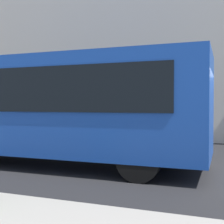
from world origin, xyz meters
TOP-DOWN VIEW (x-y plane):
  - ground_plane at (0.00, 0.00)m, footprint 60.00×60.00m
  - building_facade_far at (-0.02, -6.80)m, footprint 28.00×1.55m
  - red_bus at (4.66, 0.29)m, footprint 9.05×2.54m

SIDE VIEW (x-z plane):
  - ground_plane at x=0.00m, z-range 0.00..0.00m
  - red_bus at x=4.66m, z-range 0.14..3.22m
  - building_facade_far at x=-0.02m, z-range -0.01..11.99m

